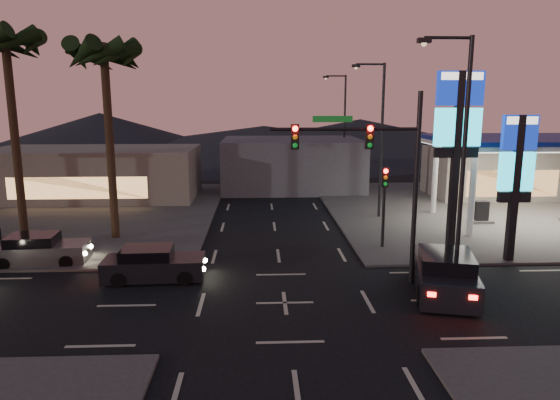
{
  "coord_description": "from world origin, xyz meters",
  "views": [
    {
      "loc": [
        -0.98,
        -17.95,
        7.54
      ],
      "look_at": [
        0.05,
        5.23,
        3.0
      ],
      "focal_mm": 32.0,
      "sensor_mm": 36.0,
      "label": 1
    }
  ],
  "objects_px": {
    "pylon_sign_short": "(517,166)",
    "car_lane_a_front": "(153,265)",
    "pylon_sign_tall": "(458,127)",
    "car_lane_b_front": "(39,250)",
    "traffic_signal_mast": "(375,161)",
    "suv_station": "(444,273)",
    "gas_station": "(535,143)"
  },
  "relations": [
    {
      "from": "pylon_sign_short",
      "to": "car_lane_a_front",
      "type": "xyz_separation_m",
      "value": [
        -16.57,
        -1.63,
        -3.99
      ]
    },
    {
      "from": "pylon_sign_tall",
      "to": "car_lane_b_front",
      "type": "xyz_separation_m",
      "value": [
        -19.89,
        -0.29,
        -5.72
      ]
    },
    {
      "from": "traffic_signal_mast",
      "to": "suv_station",
      "type": "relative_size",
      "value": 1.45
    },
    {
      "from": "suv_station",
      "to": "pylon_sign_short",
      "type": "bearing_deg",
      "value": 39.02
    },
    {
      "from": "pylon_sign_tall",
      "to": "car_lane_a_front",
      "type": "height_order",
      "value": "pylon_sign_tall"
    },
    {
      "from": "traffic_signal_mast",
      "to": "car_lane_b_front",
      "type": "bearing_deg",
      "value": 168.0
    },
    {
      "from": "car_lane_b_front",
      "to": "traffic_signal_mast",
      "type": "bearing_deg",
      "value": -12.0
    },
    {
      "from": "gas_station",
      "to": "car_lane_b_front",
      "type": "distance_m",
      "value": 28.56
    },
    {
      "from": "gas_station",
      "to": "car_lane_a_front",
      "type": "xyz_separation_m",
      "value": [
        -21.57,
        -9.13,
        -4.42
      ]
    },
    {
      "from": "traffic_signal_mast",
      "to": "car_lane_b_front",
      "type": "xyz_separation_m",
      "value": [
        -15.15,
        3.22,
        -4.56
      ]
    },
    {
      "from": "car_lane_b_front",
      "to": "pylon_sign_tall",
      "type": "bearing_deg",
      "value": 0.84
    },
    {
      "from": "car_lane_a_front",
      "to": "suv_station",
      "type": "xyz_separation_m",
      "value": [
        12.04,
        -2.03,
        0.14
      ]
    },
    {
      "from": "car_lane_a_front",
      "to": "gas_station",
      "type": "bearing_deg",
      "value": 22.95
    },
    {
      "from": "car_lane_a_front",
      "to": "car_lane_b_front",
      "type": "height_order",
      "value": "car_lane_b_front"
    },
    {
      "from": "traffic_signal_mast",
      "to": "car_lane_b_front",
      "type": "relative_size",
      "value": 1.76
    },
    {
      "from": "traffic_signal_mast",
      "to": "gas_station",
      "type": "bearing_deg",
      "value": 39.28
    },
    {
      "from": "gas_station",
      "to": "pylon_sign_short",
      "type": "relative_size",
      "value": 1.74
    },
    {
      "from": "pylon_sign_tall",
      "to": "car_lane_b_front",
      "type": "distance_m",
      "value": 20.7
    },
    {
      "from": "gas_station",
      "to": "pylon_sign_tall",
      "type": "height_order",
      "value": "pylon_sign_tall"
    },
    {
      "from": "traffic_signal_mast",
      "to": "car_lane_a_front",
      "type": "relative_size",
      "value": 1.8
    },
    {
      "from": "pylon_sign_short",
      "to": "pylon_sign_tall",
      "type": "bearing_deg",
      "value": 158.2
    },
    {
      "from": "car_lane_a_front",
      "to": "traffic_signal_mast",
      "type": "bearing_deg",
      "value": -5.39
    },
    {
      "from": "pylon_sign_short",
      "to": "suv_station",
      "type": "bearing_deg",
      "value": -140.98
    },
    {
      "from": "traffic_signal_mast",
      "to": "car_lane_a_front",
      "type": "distance_m",
      "value": 10.42
    },
    {
      "from": "pylon_sign_short",
      "to": "car_lane_b_front",
      "type": "distance_m",
      "value": 22.75
    },
    {
      "from": "gas_station",
      "to": "car_lane_a_front",
      "type": "relative_size",
      "value": 2.74
    },
    {
      "from": "pylon_sign_short",
      "to": "car_lane_b_front",
      "type": "bearing_deg",
      "value": 178.19
    },
    {
      "from": "pylon_sign_tall",
      "to": "suv_station",
      "type": "xyz_separation_m",
      "value": [
        -2.02,
        -4.66,
        -5.59
      ]
    },
    {
      "from": "gas_station",
      "to": "traffic_signal_mast",
      "type": "height_order",
      "value": "traffic_signal_mast"
    },
    {
      "from": "traffic_signal_mast",
      "to": "suv_station",
      "type": "distance_m",
      "value": 5.32
    },
    {
      "from": "gas_station",
      "to": "traffic_signal_mast",
      "type": "relative_size",
      "value": 1.53
    },
    {
      "from": "pylon_sign_short",
      "to": "traffic_signal_mast",
      "type": "distance_m",
      "value": 7.69
    }
  ]
}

